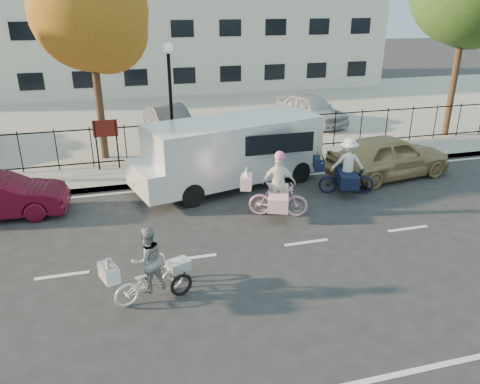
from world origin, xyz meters
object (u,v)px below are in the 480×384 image
object	(u,v)px
bull_bike	(346,172)
lot_car_c	(170,122)
white_van	(231,150)
unicorn_bike	(277,193)
lamppost	(170,83)
gold_sedan	(389,156)
zebra_trike	(149,272)
lot_car_d	(311,109)

from	to	relation	value
bull_bike	lot_car_c	xyz separation A→B (m)	(-4.64, 7.57, 0.10)
white_van	unicorn_bike	bearing A→B (deg)	-91.41
bull_bike	lamppost	bearing A→B (deg)	68.02
lot_car_c	gold_sedan	bearing A→B (deg)	-53.27
lamppost	gold_sedan	xyz separation A→B (m)	(7.13, -3.00, -2.34)
zebra_trike	unicorn_bike	bearing A→B (deg)	-70.98
gold_sedan	lot_car_d	distance (m)	7.29
lot_car_d	white_van	bearing A→B (deg)	-146.49
zebra_trike	gold_sedan	size ratio (longest dim) A/B	0.42
lamppost	gold_sedan	size ratio (longest dim) A/B	0.96
zebra_trike	lot_car_c	xyz separation A→B (m)	(1.96, 11.73, 0.21)
zebra_trike	white_van	distance (m)	6.74
unicorn_bike	lamppost	bearing A→B (deg)	45.14
lamppost	white_van	distance (m)	3.38
unicorn_bike	white_van	xyz separation A→B (m)	(-0.67, 2.75, 0.50)
lamppost	lot_car_d	distance (m)	8.77
unicorn_bike	lot_car_c	size ratio (longest dim) A/B	0.48
white_van	gold_sedan	xyz separation A→B (m)	(5.52, -0.70, -0.46)
zebra_trike	lot_car_d	world-z (taller)	zebra_trike
bull_bike	gold_sedan	bearing A→B (deg)	-47.93
bull_bike	gold_sedan	distance (m)	2.38
zebra_trike	lot_car_c	distance (m)	11.90
zebra_trike	lot_car_d	size ratio (longest dim) A/B	0.45
lot_car_d	lot_car_c	bearing A→B (deg)	170.38
zebra_trike	unicorn_bike	xyz separation A→B (m)	(3.90, 3.13, 0.10)
unicorn_bike	lot_car_c	xyz separation A→B (m)	(-1.95, 8.60, 0.11)
zebra_trike	gold_sedan	world-z (taller)	zebra_trike
unicorn_bike	gold_sedan	world-z (taller)	unicorn_bike
lamppost	lot_car_c	distance (m)	4.23
unicorn_bike	bull_bike	world-z (taller)	unicorn_bike
unicorn_bike	gold_sedan	distance (m)	5.26
bull_bike	lot_car_c	bearing A→B (deg)	48.38
lot_car_c	bull_bike	bearing A→B (deg)	-67.77
lamppost	zebra_trike	bearing A→B (deg)	-101.15
gold_sedan	lot_car_c	distance (m)	9.44
bull_bike	white_van	world-z (taller)	white_van
bull_bike	lot_car_d	size ratio (longest dim) A/B	0.48
lot_car_c	lamppost	bearing A→B (deg)	-104.80
lamppost	unicorn_bike	size ratio (longest dim) A/B	2.18
bull_bike	gold_sedan	world-z (taller)	bull_bike
lot_car_d	zebra_trike	bearing A→B (deg)	-141.25
lamppost	unicorn_bike	distance (m)	6.04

